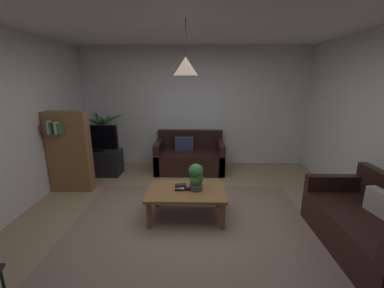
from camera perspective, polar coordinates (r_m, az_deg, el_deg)
name	(u,v)px	position (r m, az deg, el deg)	size (l,w,h in m)	color
floor	(192,224)	(3.56, -0.11, -18.04)	(5.00, 5.06, 0.02)	#9E8466
rug	(191,232)	(3.38, -0.19, -19.69)	(3.25, 2.78, 0.01)	gray
wall_back	(194,107)	(5.58, 0.51, 8.50)	(5.12, 0.06, 2.60)	silver
ceiling	(191,14)	(3.06, -0.14, 27.89)	(5.00, 5.06, 0.02)	white
window_pane	(188,115)	(5.57, -0.96, 6.73)	(1.43, 0.01, 1.02)	white
couch_under_window	(190,158)	(5.31, -0.55, -3.17)	(1.43, 0.82, 0.82)	black
couch_right_side	(371,230)	(3.55, 36.03, -15.85)	(0.82, 1.56, 0.82)	black
coffee_table	(186,194)	(3.53, -1.28, -11.48)	(1.08, 0.70, 0.42)	olive
book_on_table_0	(180,188)	(3.52, -2.74, -10.17)	(0.16, 0.11, 0.03)	black
book_on_table_1	(180,187)	(3.50, -2.77, -9.90)	(0.13, 0.11, 0.02)	beige
book_on_table_2	(180,185)	(3.49, -2.67, -9.55)	(0.15, 0.08, 0.03)	black
remote_on_table_0	(191,188)	(3.53, -0.22, -10.14)	(0.05, 0.16, 0.02)	black
remote_on_table_1	(192,188)	(3.53, -0.02, -10.16)	(0.05, 0.16, 0.02)	black
potted_plant_on_table	(196,177)	(3.44, 1.01, -7.55)	(0.21, 0.21, 0.37)	#4C4C51
tv_stand	(99,163)	(5.44, -20.70, -4.02)	(0.90, 0.44, 0.50)	black
tv	(96,138)	(5.28, -21.30, 1.33)	(0.87, 0.16, 0.54)	black
potted_palm_corner	(104,141)	(5.81, -19.67, 0.64)	(0.91, 0.94, 1.29)	#4C4C51
bookshelf_corner	(69,151)	(4.74, -26.55, -1.47)	(0.70, 0.31, 1.40)	olive
pendant_lamp	(186,66)	(3.16, -1.47, 17.56)	(0.30, 0.30, 0.64)	black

